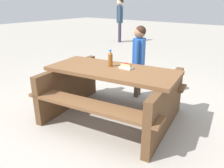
# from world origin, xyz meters

# --- Properties ---
(ground_plane) EXTENTS (30.00, 30.00, 0.00)m
(ground_plane) POSITION_xyz_m (0.00, 0.00, 0.00)
(ground_plane) COLOR #ADA599
(ground_plane) RESTS_ON ground
(picnic_table) EXTENTS (2.01, 1.68, 0.75)m
(picnic_table) POSITION_xyz_m (0.00, 0.00, 0.44)
(picnic_table) COLOR brown
(picnic_table) RESTS_ON ground
(soda_bottle) EXTENTS (0.06, 0.06, 0.24)m
(soda_bottle) POSITION_xyz_m (-0.09, 0.08, 0.86)
(soda_bottle) COLOR brown
(soda_bottle) RESTS_ON picnic_table
(hotdog_tray) EXTENTS (0.18, 0.11, 0.08)m
(hotdog_tray) POSITION_xyz_m (0.15, 0.13, 0.78)
(hotdog_tray) COLOR white
(hotdog_tray) RESTS_ON picnic_table
(child_in_coat) EXTENTS (0.22, 0.30, 1.25)m
(child_in_coat) POSITION_xyz_m (-0.14, 0.92, 0.80)
(child_in_coat) COLOR brown
(child_in_coat) RESTS_ON ground
(bystander_adult) EXTENTS (0.34, 0.38, 1.72)m
(bystander_adult) POSITION_xyz_m (-3.76, 5.31, 1.10)
(bystander_adult) COLOR #3F334C
(bystander_adult) RESTS_ON ground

